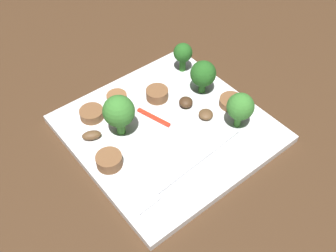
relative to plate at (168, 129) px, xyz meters
The scene contains 16 objects.
ground_plane 0.01m from the plate, ahead, with size 1.40×1.40×0.00m, color #422B19.
plate is the anchor object (origin of this frame).
fork 0.08m from the plate, 63.03° to the left, with size 0.18×0.02×0.00m.
broccoli_floret_0 0.10m from the plate, 142.35° to the left, with size 0.04×0.04×0.05m.
broccoli_floret_1 0.08m from the plate, 28.85° to the right, with size 0.04×0.04×0.06m.
broccoli_floret_2 0.09m from the plate, 164.23° to the right, with size 0.04×0.04×0.05m.
broccoli_floret_3 0.13m from the plate, 139.47° to the right, with size 0.03×0.03×0.05m.
sausage_slice_0 0.11m from the plate, 48.13° to the right, with size 0.03×0.03×0.01m, color brown.
sausage_slice_1 0.06m from the plate, 113.09° to the right, with size 0.03×0.03×0.02m, color brown.
sausage_slice_2 0.09m from the plate, 70.77° to the right, with size 0.03×0.03×0.02m, color brown.
sausage_slice_3 0.10m from the plate, ahead, with size 0.03×0.03×0.02m, color brown.
sausage_slice_4 0.10m from the plate, 166.01° to the left, with size 0.04×0.04×0.01m, color brown.
mushroom_0 0.06m from the plate, 159.48° to the left, with size 0.02×0.02×0.01m, color brown.
mushroom_1 0.05m from the plate, 161.37° to the right, with size 0.02×0.02×0.01m, color #422B19.
mushroom_4 0.10m from the plate, 26.73° to the right, with size 0.03×0.01×0.01m, color brown.
pepper_strip_1 0.03m from the plate, 74.54° to the right, with size 0.05×0.01×0.00m, color red.
Camera 1 is at (0.23, 0.28, 0.40)m, focal length 41.79 mm.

